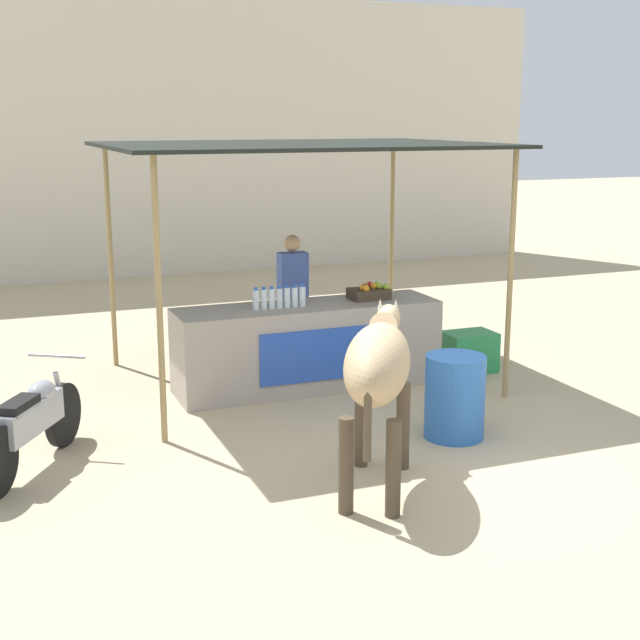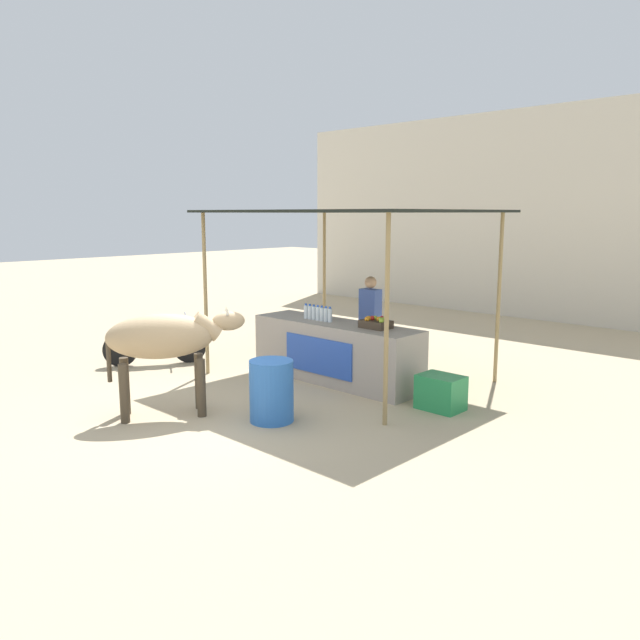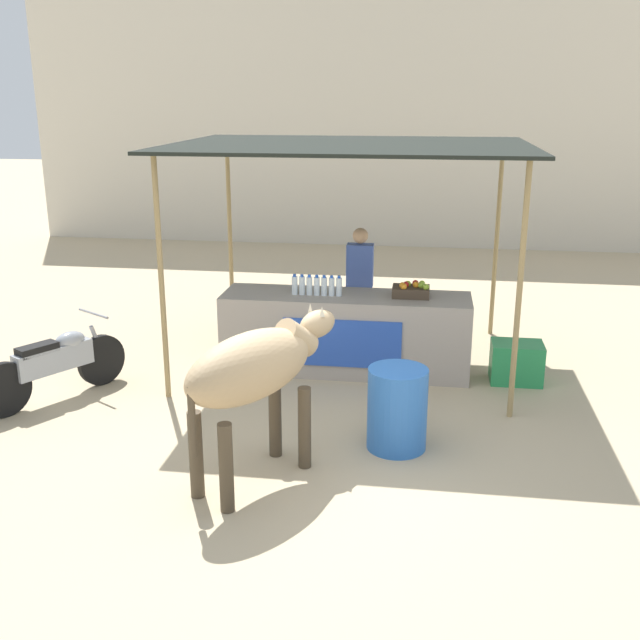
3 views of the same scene
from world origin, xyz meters
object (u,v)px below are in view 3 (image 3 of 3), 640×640
cooler_box (516,362)px  motorcycle_parked (56,363)px  vendor_behind_counter (360,289)px  water_barrel (397,409)px  stall_counter (346,333)px  cow (256,370)px  fruit_crate (411,290)px

cooler_box → motorcycle_parked: bearing=-166.0°
vendor_behind_counter → motorcycle_parked: bearing=-146.2°
motorcycle_parked → vendor_behind_counter: bearing=33.8°
vendor_behind_counter → water_barrel: vendor_behind_counter is taller
stall_counter → vendor_behind_counter: (0.10, 0.75, 0.37)m
cooler_box → motorcycle_parked: (-5.14, -1.28, 0.19)m
cow → vendor_behind_counter: bearing=81.1°
fruit_crate → motorcycle_parked: (-3.87, -1.42, -0.61)m
vendor_behind_counter → cooler_box: (1.96, -0.85, -0.61)m
vendor_behind_counter → cow: bearing=-98.9°
stall_counter → cooler_box: 2.07m
stall_counter → motorcycle_parked: size_ratio=1.91×
fruit_crate → cow: (-1.24, -2.87, -0.00)m
stall_counter → motorcycle_parked: 3.38m
water_barrel → motorcycle_parked: bearing=170.2°
fruit_crate → cooler_box: fruit_crate is taller
stall_counter → cow: bearing=-99.3°
cooler_box → water_barrel: water_barrel is taller
cooler_box → vendor_behind_counter: bearing=156.5°
fruit_crate → vendor_behind_counter: 1.00m
cooler_box → motorcycle_parked: 5.30m
stall_counter → fruit_crate: size_ratio=6.82×
stall_counter → cooler_box: (2.05, -0.10, -0.24)m
vendor_behind_counter → motorcycle_parked: (-3.18, -2.13, -0.42)m
cow → stall_counter: bearing=80.7°
vendor_behind_counter → stall_counter: bearing=-97.2°
vendor_behind_counter → water_barrel: size_ratio=2.04×
stall_counter → cow: cow is taller
water_barrel → cow: size_ratio=0.46×
water_barrel → fruit_crate: bearing=88.5°
fruit_crate → motorcycle_parked: 4.16m
fruit_crate → vendor_behind_counter: vendor_behind_counter is taller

